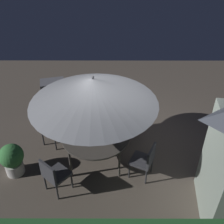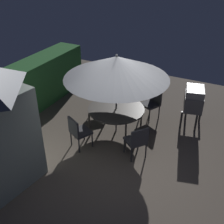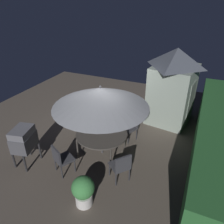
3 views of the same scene
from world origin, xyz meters
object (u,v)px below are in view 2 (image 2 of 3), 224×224
Objects in this scene: chair_near_shed at (153,102)px; chair_toward_house at (137,140)px; potted_plant_by_shed at (129,89)px; chair_far_side at (100,96)px; chair_toward_hedge at (78,131)px; patio_table at (116,110)px; bbq_grill at (194,99)px; patio_umbrella at (117,67)px.

chair_toward_house is at bearing -170.75° from chair_near_shed.
potted_plant_by_shed is at bearing 59.02° from chair_near_shed.
chair_near_shed is 1.65m from chair_far_side.
chair_far_side is 1.17m from potted_plant_by_shed.
chair_toward_hedge is 1.53m from chair_toward_house.
bbq_grill is (1.30, -1.81, 0.14)m from patio_table.
chair_toward_house is at bearing -130.12° from chair_far_side.
bbq_grill is 1.23m from chair_near_shed.
patio_table is at bearing 152.50° from chair_near_shed.
chair_near_shed is at bearing 9.25° from chair_toward_house.
bbq_grill is 1.33× the size of chair_near_shed.
chair_near_shed is at bearing -76.12° from chair_far_side.
chair_far_side reaches higher than potted_plant_by_shed.
bbq_grill reaches higher than potted_plant_by_shed.
chair_near_shed is at bearing -27.50° from patio_umbrella.
potted_plant_by_shed is (1.87, 0.44, -0.26)m from patio_table.
chair_toward_house is 3.02m from potted_plant_by_shed.
chair_toward_hedge is 2.98m from potted_plant_by_shed.
bbq_grill reaches higher than chair_toward_house.
chair_toward_house reaches higher than potted_plant_by_shed.
potted_plant_by_shed is (2.67, 1.41, -0.08)m from chair_toward_house.
chair_toward_hedge is (-2.33, 1.17, 0.00)m from chair_near_shed.
potted_plant_by_shed is (0.57, 2.26, -0.41)m from bbq_grill.
chair_far_side is (0.82, 0.97, -0.19)m from patio_table.
chair_toward_hedge is (-1.94, -0.43, 0.00)m from chair_far_side.
patio_umbrella is 2.44m from potted_plant_by_shed.
chair_toward_hedge and chair_toward_house have the same top height.
chair_far_side is at bearing 153.42° from potted_plant_by_shed.
bbq_grill is at bearing -80.30° from chair_far_side.
chair_near_shed is (1.22, -0.63, -1.43)m from patio_umbrella.
potted_plant_by_shed is at bearing 75.89° from bbq_grill.
bbq_grill reaches higher than chair_near_shed.
chair_near_shed is (-0.08, 1.18, -0.33)m from bbq_grill.
chair_near_shed is 1.00× the size of chair_toward_house.
chair_toward_hedge reaches higher than patio_table.
patio_umbrella is 1.90m from chair_toward_house.
chair_toward_house is at bearing -152.19° from potted_plant_by_shed.
patio_umbrella is (0.00, 0.00, 1.24)m from patio_table.
chair_toward_hedge is 1.00× the size of chair_toward_house.
patio_umbrella reaches higher than chair_toward_house.
chair_near_shed reaches higher than patio_table.
bbq_grill is 1.33× the size of chair_far_side.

